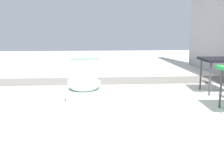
{
  "coord_description": "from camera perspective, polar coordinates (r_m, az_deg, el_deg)",
  "views": [
    {
      "loc": [
        2.79,
        0.27,
        0.79
      ],
      "look_at": [
        -0.04,
        0.48,
        0.3
      ],
      "focal_mm": 42.0,
      "sensor_mm": 36.0,
      "label": 1
    }
  ],
  "objects": [
    {
      "name": "toilet",
      "position": [
        2.88,
        -5.95,
        -1.64
      ],
      "size": [
        0.64,
        0.4,
        0.52
      ],
      "rotation": [
        0.0,
        0.0,
        -0.02
      ],
      "color": "#B2C6B7",
      "rests_on": "ground"
    },
    {
      "name": "gravel_strip",
      "position": [
        4.05,
        -0.82,
        -1.37
      ],
      "size": [
        0.56,
        8.0,
        0.01
      ],
      "primitive_type": "cube",
      "color": "#605B56",
      "rests_on": "ground"
    },
    {
      "name": "ground_plane",
      "position": [
        2.91,
        -9.37,
        -6.1
      ],
      "size": [
        14.0,
        14.0,
        0.0
      ],
      "primitive_type": "plane",
      "color": "beige"
    }
  ]
}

